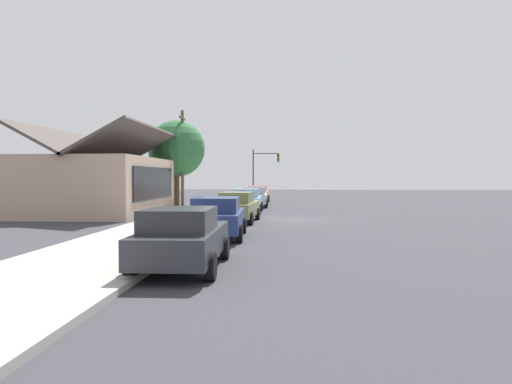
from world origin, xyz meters
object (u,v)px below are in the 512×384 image
object	(u,v)px
car_charcoal	(182,238)
car_coral	(258,194)
car_silver	(255,197)
car_skyblue	(247,200)
traffic_light_main	(263,166)
car_navy	(217,217)
utility_pole_wooden	(182,157)
car_olive	(238,207)
fire_hydrant_red	(188,223)
shade_tree	(177,149)

from	to	relation	value
car_charcoal	car_coral	bearing A→B (deg)	-0.96
car_charcoal	car_silver	xyz separation A→B (m)	(24.35, -0.18, 0.00)
car_skyblue	traffic_light_main	xyz separation A→B (m)	(17.01, -0.22, 2.68)
car_silver	traffic_light_main	xyz separation A→B (m)	(11.16, -0.12, 2.67)
car_navy	car_coral	world-z (taller)	same
utility_pole_wooden	traffic_light_main	bearing A→B (deg)	-24.75
car_navy	car_olive	size ratio (longest dim) A/B	0.95
car_silver	fire_hydrant_red	distance (m)	17.63
car_olive	fire_hydrant_red	size ratio (longest dim) A/B	6.75
car_skyblue	utility_pole_wooden	size ratio (longest dim) A/B	0.62
car_silver	traffic_light_main	distance (m)	11.47
shade_tree	fire_hydrant_red	bearing A→B (deg)	-164.90
car_olive	car_silver	bearing A→B (deg)	3.06
car_olive	car_skyblue	xyz separation A→B (m)	(6.41, 0.06, -0.00)
car_silver	utility_pole_wooden	world-z (taller)	utility_pole_wooden
traffic_light_main	utility_pole_wooden	bearing A→B (deg)	155.25
car_silver	car_skyblue	bearing A→B (deg)	177.56
shade_tree	utility_pole_wooden	bearing A→B (deg)	-140.33
car_skyblue	utility_pole_wooden	bearing A→B (deg)	48.55
car_olive	traffic_light_main	xyz separation A→B (m)	(23.42, -0.16, 2.68)
car_navy	traffic_light_main	distance (m)	29.61
car_skyblue	car_charcoal	bearing A→B (deg)	179.29
car_charcoal	traffic_light_main	bearing A→B (deg)	-1.38
car_silver	car_coral	xyz separation A→B (m)	(6.24, 0.15, -0.00)
car_olive	car_coral	bearing A→B (deg)	3.56
car_skyblue	car_coral	world-z (taller)	same
car_coral	fire_hydrant_red	world-z (taller)	car_coral
shade_tree	car_coral	bearing A→B (deg)	-42.49
car_silver	car_coral	bearing A→B (deg)	-0.18
traffic_light_main	car_coral	bearing A→B (deg)	176.85
car_skyblue	fire_hydrant_red	distance (m)	11.80
traffic_light_main	shade_tree	bearing A→B (deg)	151.27
car_charcoal	car_olive	world-z (taller)	same
car_coral	utility_pole_wooden	world-z (taller)	utility_pole_wooden
car_charcoal	car_olive	xyz separation A→B (m)	(12.09, -0.15, -0.00)
car_olive	car_skyblue	distance (m)	6.41
car_olive	traffic_light_main	size ratio (longest dim) A/B	0.92
car_coral	car_silver	bearing A→B (deg)	-178.65
car_navy	car_silver	xyz separation A→B (m)	(18.33, -0.19, 0.00)
car_navy	car_silver	bearing A→B (deg)	-3.02
car_navy	traffic_light_main	xyz separation A→B (m)	(29.48, -0.32, 2.68)
car_skyblue	fire_hydrant_red	size ratio (longest dim) A/B	6.56
car_olive	fire_hydrant_red	distance (m)	5.52
car_navy	utility_pole_wooden	xyz separation A→B (m)	(17.21, 5.34, 3.11)
car_navy	utility_pole_wooden	bearing A→B (deg)	14.83
shade_tree	traffic_light_main	bearing A→B (deg)	-28.73
car_charcoal	car_silver	size ratio (longest dim) A/B	0.90
car_silver	utility_pole_wooden	distance (m)	6.45
utility_pole_wooden	car_skyblue	bearing A→B (deg)	-131.01
car_skyblue	car_silver	size ratio (longest dim) A/B	0.95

